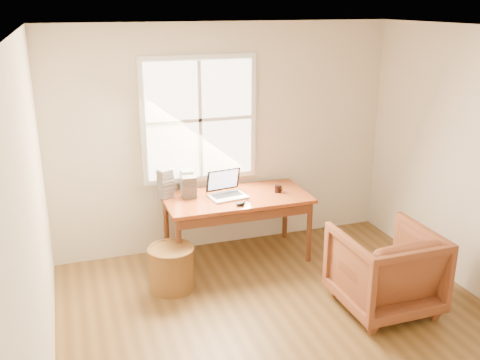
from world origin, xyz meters
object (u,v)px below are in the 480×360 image
object	(u,v)px
desk	(237,198)
cd_stack_a	(187,181)
armchair	(385,269)
laptop	(228,186)
wicker_stool	(172,269)
coffee_mug	(278,189)

from	to	relation	value
desk	cd_stack_a	xyz separation A→B (m)	(-0.49, 0.32, 0.15)
armchair	laptop	xyz separation A→B (m)	(-1.10, 1.43, 0.49)
desk	wicker_stool	world-z (taller)	desk
armchair	cd_stack_a	distance (m)	2.35
desk	laptop	world-z (taller)	laptop
laptop	coffee_mug	bearing A→B (deg)	-9.88
wicker_stool	cd_stack_a	size ratio (longest dim) A/B	1.76
armchair	wicker_stool	bearing A→B (deg)	-28.41
laptop	coffee_mug	world-z (taller)	laptop
desk	cd_stack_a	world-z (taller)	cd_stack_a
desk	cd_stack_a	size ratio (longest dim) A/B	6.30
laptop	cd_stack_a	world-z (taller)	laptop
wicker_stool	cd_stack_a	bearing A→B (deg)	65.19
armchair	wicker_stool	distance (m)	2.10
desk	cd_stack_a	distance (m)	0.60
wicker_stool	coffee_mug	world-z (taller)	coffee_mug
desk	wicker_stool	size ratio (longest dim) A/B	3.58
desk	armchair	xyz separation A→B (m)	(1.00, -1.44, -0.33)
laptop	coffee_mug	size ratio (longest dim) A/B	4.73
wicker_stool	cd_stack_a	xyz separation A→B (m)	(0.36, 0.78, 0.65)
armchair	coffee_mug	size ratio (longest dim) A/B	10.65
desk	armchair	size ratio (longest dim) A/B	1.81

